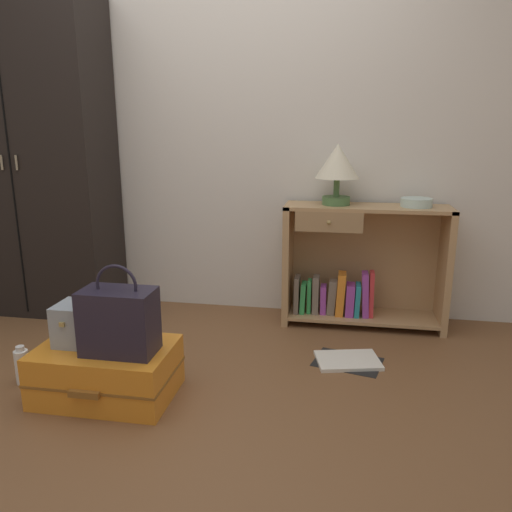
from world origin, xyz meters
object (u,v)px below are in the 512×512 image
Objects in this scene: bookshelf at (358,269)px; handbag at (119,320)px; bowl at (416,202)px; open_book_on_floor at (348,361)px; bottle at (22,366)px; table_lamp at (337,165)px; wardrobe at (32,160)px; suitcase_large at (107,371)px; train_case at (92,324)px.

bookshelf reaches higher than handbag.
bookshelf is 0.54m from bowl.
bookshelf is 0.69m from open_book_on_floor.
open_book_on_floor is at bearing 17.65° from bottle.
bowl is 1.85m from handbag.
bookshelf is 2.73× the size of table_lamp.
open_book_on_floor is (2.08, -0.51, -1.01)m from wardrobe.
handbag reaches higher than suitcase_large.
bottle is at bearing 172.25° from handbag.
wardrobe is at bearing 116.33° from bottle.
wardrobe is 2.36m from open_book_on_floor.
train_case is at bearing -2.41° from bottle.
suitcase_large is at bearing 158.33° from handbag.
train_case is at bearing -48.80° from wardrobe.
suitcase_large is at bearing -142.95° from bowl.
train_case is 0.18m from handbag.
table_lamp is 2.04m from bottle.
bookshelf is 5.41× the size of bowl.
open_book_on_floor is at bearing -94.58° from bookshelf.
bookshelf is at bearing 1.64° from table_lamp.
bottle is (0.50, -1.01, -0.93)m from wardrobe.
bottle is (-0.47, 0.04, -0.03)m from suitcase_large.
table_lamp reaches higher than bookshelf.
table_lamp is 1.98× the size of bowl.
bowl is at bearing 29.03° from bottle.
train_case is 0.79× the size of handbag.
wardrobe reaches higher than open_book_on_floor.
suitcase_large is 0.23m from train_case.
suitcase_large is at bearing -17.38° from train_case.
bottle is 1.66m from open_book_on_floor.
train_case reaches higher than open_book_on_floor.
bookshelf is 2.52× the size of open_book_on_floor.
wardrobe is 11.01× the size of bowl.
wardrobe is 1.46m from bottle.
wardrobe is 4.99× the size of handbag.
handbag is at bearing -150.28° from open_book_on_floor.
open_book_on_floor is (1.58, 0.50, -0.08)m from bottle.
bookshelf is (2.12, 0.08, -0.66)m from wardrobe.
open_book_on_floor is (-0.05, -0.59, -0.35)m from bookshelf.
suitcase_large is 1.57× the size of open_book_on_floor.
bookshelf is 1.60× the size of suitcase_large.
train_case is (-1.07, -1.10, -0.66)m from table_lamp.
suitcase_large is at bearing -135.80° from bookshelf.
handbag is at bearing -128.06° from table_lamp.
handbag is 2.10× the size of bottle.
table_lamp reaches higher than suitcase_large.
train_case is 1.33m from open_book_on_floor.
train_case is (-0.07, 0.02, 0.22)m from suitcase_large.
bowl is (0.32, -0.01, 0.43)m from bookshelf.
wardrobe is 2.22m from bookshelf.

